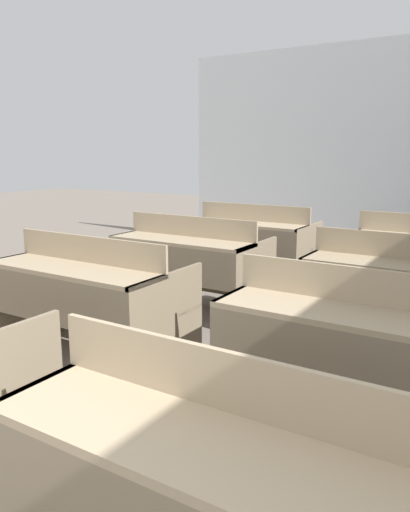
% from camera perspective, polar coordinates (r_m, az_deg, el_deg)
% --- Properties ---
extents(wall_back, '(6.32, 0.06, 2.94)m').
position_cam_1_polar(wall_back, '(7.27, 21.34, 11.02)').
color(wall_back, silver).
rests_on(wall_back, ground_plane).
extents(bench_front_right, '(1.34, 0.78, 0.89)m').
position_cam_1_polar(bench_front_right, '(1.64, 2.83, -24.74)').
color(bench_front_right, '#7A6B54').
rests_on(bench_front_right, ground_plane).
extents(bench_second_left, '(1.34, 0.78, 0.89)m').
position_cam_1_polar(bench_second_left, '(3.60, -13.16, -4.33)').
color(bench_second_left, '#7A6B54').
rests_on(bench_second_left, ground_plane).
extents(bench_second_right, '(1.34, 0.78, 0.89)m').
position_cam_1_polar(bench_second_right, '(2.71, 16.91, -9.95)').
color(bench_second_right, '#7D6E57').
rests_on(bench_second_right, ground_plane).
extents(bench_third_left, '(1.34, 0.78, 0.89)m').
position_cam_1_polar(bench_third_left, '(4.58, -1.75, -0.61)').
color(bench_third_left, '#7D6E57').
rests_on(bench_third_left, ground_plane).
extents(bench_third_right, '(1.34, 0.78, 0.89)m').
position_cam_1_polar(bench_third_right, '(3.89, 21.63, -3.70)').
color(bench_third_right, '#786952').
rests_on(bench_third_right, ground_plane).
extents(bench_back_left, '(1.34, 0.78, 0.89)m').
position_cam_1_polar(bench_back_left, '(5.66, 5.39, 1.71)').
color(bench_back_left, '#7F7059').
rests_on(bench_back_left, ground_plane).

